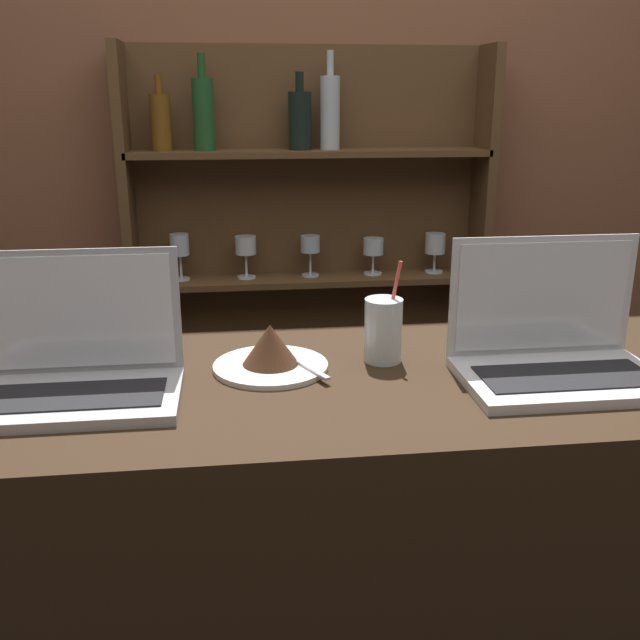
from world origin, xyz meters
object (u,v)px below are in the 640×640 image
object	(u,v)px
laptop_far	(555,347)
water_glass	(383,330)
cake_plate	(271,352)
laptop_near	(77,365)

from	to	relation	value
laptop_far	water_glass	world-z (taller)	laptop_far
laptop_far	water_glass	bearing A→B (deg)	158.48
laptop_far	cake_plate	distance (m)	0.51
laptop_far	water_glass	xyz separation A→B (m)	(-0.29, 0.11, 0.01)
laptop_near	water_glass	bearing A→B (deg)	10.36
laptop_near	water_glass	xyz separation A→B (m)	(0.54, 0.10, 0.01)
cake_plate	laptop_near	bearing A→B (deg)	-166.11
cake_plate	laptop_far	bearing A→B (deg)	-10.77
cake_plate	water_glass	world-z (taller)	water_glass
laptop_far	water_glass	size ratio (longest dim) A/B	1.82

